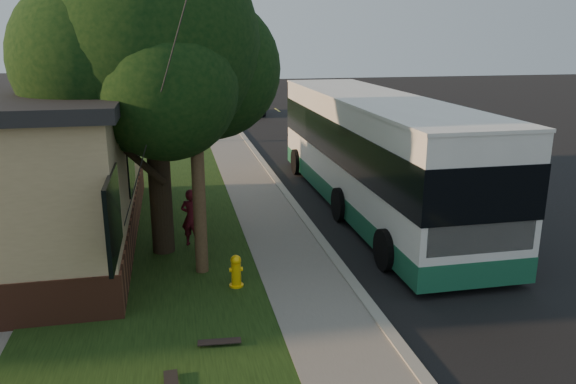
{
  "coord_description": "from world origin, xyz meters",
  "views": [
    {
      "loc": [
        -3.82,
        -11.53,
        5.52
      ],
      "look_at": [
        -0.92,
        2.41,
        1.5
      ],
      "focal_mm": 35.0,
      "sensor_mm": 36.0,
      "label": 1
    }
  ],
  "objects_px": {
    "leafy_tree": "(153,49)",
    "transit_bus": "(373,150)",
    "bare_tree_near": "(177,102)",
    "dumpster": "(52,185)",
    "fire_hydrant": "(236,271)",
    "distant_car": "(247,104)",
    "traffic_signal": "(224,65)",
    "utility_pole": "(193,76)",
    "bare_tree_far": "(181,85)",
    "skateboarder": "(191,217)",
    "skateboard_spare": "(219,342)"
  },
  "relations": [
    {
      "from": "bare_tree_far",
      "to": "skateboarder",
      "type": "distance_m",
      "value": 27.26
    },
    {
      "from": "leafy_tree",
      "to": "transit_bus",
      "type": "xyz_separation_m",
      "value": [
        6.64,
        2.59,
        -3.23
      ]
    },
    {
      "from": "leafy_tree",
      "to": "bare_tree_far",
      "type": "relative_size",
      "value": 1.94
    },
    {
      "from": "bare_tree_near",
      "to": "transit_bus",
      "type": "distance_m",
      "value": 14.09
    },
    {
      "from": "skateboard_spare",
      "to": "transit_bus",
      "type": "bearing_deg",
      "value": 53.47
    },
    {
      "from": "bare_tree_far",
      "to": "skateboarder",
      "type": "xyz_separation_m",
      "value": [
        -0.45,
        -27.23,
        -1.16
      ]
    },
    {
      "from": "dumpster",
      "to": "skateboard_spare",
      "type": "bearing_deg",
      "value": -65.19
    },
    {
      "from": "utility_pole",
      "to": "leafy_tree",
      "type": "distance_m",
      "value": 1.94
    },
    {
      "from": "bare_tree_near",
      "to": "distant_car",
      "type": "xyz_separation_m",
      "value": [
        5.0,
        10.24,
        -1.41
      ]
    },
    {
      "from": "distant_car",
      "to": "transit_bus",
      "type": "bearing_deg",
      "value": -95.41
    },
    {
      "from": "bare_tree_near",
      "to": "bare_tree_far",
      "type": "height_order",
      "value": "bare_tree_near"
    },
    {
      "from": "skateboarder",
      "to": "bare_tree_far",
      "type": "bearing_deg",
      "value": -69.85
    },
    {
      "from": "leafy_tree",
      "to": "skateboarder",
      "type": "bearing_deg",
      "value": 9.57
    },
    {
      "from": "leafy_tree",
      "to": "distant_car",
      "type": "bearing_deg",
      "value": 77.51
    },
    {
      "from": "bare_tree_near",
      "to": "dumpster",
      "type": "distance_m",
      "value": 11.32
    },
    {
      "from": "fire_hydrant",
      "to": "dumpster",
      "type": "bearing_deg",
      "value": 124.4
    },
    {
      "from": "dumpster",
      "to": "skateboarder",
      "type": "bearing_deg",
      "value": -48.05
    },
    {
      "from": "skateboard_spare",
      "to": "traffic_signal",
      "type": "bearing_deg",
      "value": 84.21
    },
    {
      "from": "dumpster",
      "to": "distant_car",
      "type": "relative_size",
      "value": 0.35
    },
    {
      "from": "bare_tree_far",
      "to": "distant_car",
      "type": "distance_m",
      "value": 4.99
    },
    {
      "from": "dumpster",
      "to": "bare_tree_near",
      "type": "bearing_deg",
      "value": 67.26
    },
    {
      "from": "leafy_tree",
      "to": "fire_hydrant",
      "type": "bearing_deg",
      "value": -59.33
    },
    {
      "from": "fire_hydrant",
      "to": "traffic_signal",
      "type": "relative_size",
      "value": 0.13
    },
    {
      "from": "bare_tree_far",
      "to": "traffic_signal",
      "type": "distance_m",
      "value": 5.44
    },
    {
      "from": "leafy_tree",
      "to": "transit_bus",
      "type": "relative_size",
      "value": 0.58
    },
    {
      "from": "skateboarder",
      "to": "dumpster",
      "type": "xyz_separation_m",
      "value": [
        -4.39,
        4.88,
        -0.15
      ]
    },
    {
      "from": "fire_hydrant",
      "to": "bare_tree_far",
      "type": "bearing_deg",
      "value": 90.76
    },
    {
      "from": "transit_bus",
      "to": "fire_hydrant",
      "type": "bearing_deg",
      "value": -134.05
    },
    {
      "from": "fire_hydrant",
      "to": "leafy_tree",
      "type": "distance_m",
      "value": 5.65
    },
    {
      "from": "skateboarder",
      "to": "dumpster",
      "type": "height_order",
      "value": "skateboarder"
    },
    {
      "from": "transit_bus",
      "to": "bare_tree_near",
      "type": "bearing_deg",
      "value": 115.08
    },
    {
      "from": "fire_hydrant",
      "to": "dumpster",
      "type": "height_order",
      "value": "dumpster"
    },
    {
      "from": "transit_bus",
      "to": "utility_pole",
      "type": "bearing_deg",
      "value": -143.67
    },
    {
      "from": "transit_bus",
      "to": "traffic_signal",
      "type": "bearing_deg",
      "value": 93.92
    },
    {
      "from": "traffic_signal",
      "to": "skateboarder",
      "type": "bearing_deg",
      "value": -97.21
    },
    {
      "from": "traffic_signal",
      "to": "skateboarder",
      "type": "relative_size",
      "value": 3.55
    },
    {
      "from": "transit_bus",
      "to": "skateboarder",
      "type": "xyz_separation_m",
      "value": [
        -5.92,
        -2.47,
        -1.1
      ]
    },
    {
      "from": "leafy_tree",
      "to": "bare_tree_near",
      "type": "relative_size",
      "value": 1.81
    },
    {
      "from": "utility_pole",
      "to": "transit_bus",
      "type": "distance_m",
      "value": 7.66
    },
    {
      "from": "traffic_signal",
      "to": "transit_bus",
      "type": "distance_m",
      "value": 28.85
    },
    {
      "from": "bare_tree_near",
      "to": "utility_pole",
      "type": "bearing_deg",
      "value": -89.34
    },
    {
      "from": "fire_hydrant",
      "to": "leafy_tree",
      "type": "xyz_separation_m",
      "value": [
        -1.57,
        2.65,
        4.73
      ]
    },
    {
      "from": "leafy_tree",
      "to": "bare_tree_near",
      "type": "height_order",
      "value": "leafy_tree"
    },
    {
      "from": "skateboard_spare",
      "to": "skateboarder",
      "type": "bearing_deg",
      "value": 92.89
    },
    {
      "from": "bare_tree_far",
      "to": "skateboarder",
      "type": "bearing_deg",
      "value": -90.95
    },
    {
      "from": "bare_tree_far",
      "to": "transit_bus",
      "type": "distance_m",
      "value": 25.36
    },
    {
      "from": "traffic_signal",
      "to": "skateboard_spare",
      "type": "xyz_separation_m",
      "value": [
        -3.69,
        -36.4,
        -3.04
      ]
    },
    {
      "from": "bare_tree_near",
      "to": "fire_hydrant",
      "type": "bearing_deg",
      "value": -87.14
    },
    {
      "from": "utility_pole",
      "to": "skateboarder",
      "type": "bearing_deg",
      "value": 94.71
    },
    {
      "from": "utility_pole",
      "to": "bare_tree_far",
      "type": "distance_m",
      "value": 29.13
    }
  ]
}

